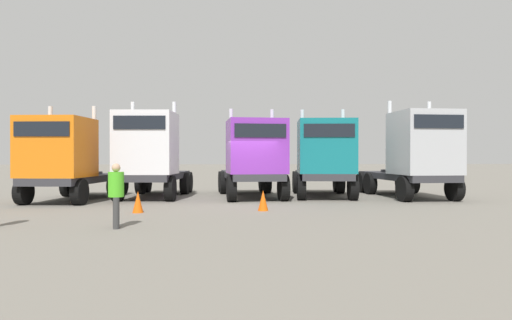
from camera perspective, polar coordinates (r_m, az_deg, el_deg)
name	(u,v)px	position (r m, az deg, el deg)	size (l,w,h in m)	color
ground	(247,203)	(17.83, -1.16, -5.58)	(200.00, 200.00, 0.00)	slate
semi_truck_orange	(65,159)	(19.78, -23.39, 0.14)	(3.24, 6.26, 4.02)	#333338
semi_truck_white	(150,155)	(20.09, -13.47, 0.64)	(3.06, 6.16, 4.37)	#333338
semi_truck_purple	(253,158)	(19.67, -0.35, 0.23)	(2.97, 6.58, 4.04)	#333338
semi_truck_teal	(324,158)	(20.32, 8.76, 0.31)	(3.24, 6.20, 4.08)	#333338
semi_truck_silver	(417,154)	(20.76, 20.02, 0.70)	(2.76, 6.26, 4.40)	#333338
visitor_with_camera	(116,191)	(12.06, -17.58, -3.80)	(0.49, 0.49, 1.68)	#393939
traffic_cone_near	(263,200)	(15.29, 0.92, -5.24)	(0.36, 0.36, 0.71)	#F2590C
traffic_cone_mid	(138,202)	(15.25, -14.97, -5.25)	(0.36, 0.36, 0.71)	#F2590C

